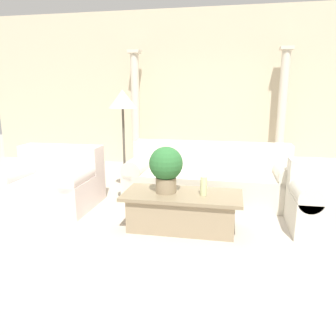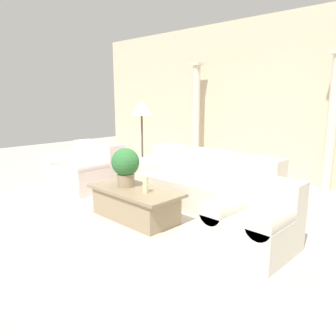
# 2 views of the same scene
# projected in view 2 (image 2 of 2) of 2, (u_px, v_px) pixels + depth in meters

# --- Properties ---
(ground_plane) EXTENTS (16.00, 16.00, 0.00)m
(ground_plane) POSITION_uv_depth(u_px,v_px,m) (164.00, 210.00, 4.85)
(ground_plane) COLOR #BCB2A3
(wall_back) EXTENTS (10.00, 0.06, 3.20)m
(wall_back) POSITION_uv_depth(u_px,v_px,m) (267.00, 99.00, 6.56)
(wall_back) COLOR beige
(wall_back) RESTS_ON ground_plane
(sofa_long) EXTENTS (2.39, 0.98, 0.81)m
(sofa_long) POSITION_uv_depth(u_px,v_px,m) (201.00, 183.00, 5.14)
(sofa_long) COLOR beige
(sofa_long) RESTS_ON ground_plane
(loveseat) EXTENTS (1.19, 0.98, 0.81)m
(loveseat) POSITION_uv_depth(u_px,v_px,m) (88.00, 169.00, 6.08)
(loveseat) COLOR silver
(loveseat) RESTS_ON ground_plane
(coffee_table) EXTENTS (1.37, 0.64, 0.42)m
(coffee_table) POSITION_uv_depth(u_px,v_px,m) (135.00, 203.00, 4.50)
(coffee_table) COLOR #998466
(coffee_table) RESTS_ON ground_plane
(potted_plant) EXTENTS (0.39, 0.39, 0.54)m
(potted_plant) POSITION_uv_depth(u_px,v_px,m) (126.00, 165.00, 4.52)
(potted_plant) COLOR #937F60
(potted_plant) RESTS_ON coffee_table
(pillar_candle) EXTENTS (0.08, 0.08, 0.22)m
(pillar_candle) POSITION_uv_depth(u_px,v_px,m) (145.00, 185.00, 4.25)
(pillar_candle) COLOR beige
(pillar_candle) RESTS_ON coffee_table
(floor_lamp) EXTENTS (0.42, 0.42, 1.60)m
(floor_lamp) POSITION_uv_depth(u_px,v_px,m) (142.00, 112.00, 5.72)
(floor_lamp) COLOR #4C473D
(floor_lamp) RESTS_ON ground_plane
(column_left) EXTENTS (0.24, 0.24, 2.38)m
(column_left) POSITION_uv_depth(u_px,v_px,m) (196.00, 116.00, 7.43)
(column_left) COLOR beige
(column_left) RESTS_ON ground_plane
(column_right) EXTENTS (0.24, 0.24, 2.38)m
(column_right) POSITION_uv_depth(u_px,v_px,m) (332.00, 123.00, 5.45)
(column_right) COLOR beige
(column_right) RESTS_ON ground_plane
(armchair) EXTENTS (0.83, 0.82, 0.78)m
(armchair) POSITION_uv_depth(u_px,v_px,m) (255.00, 220.00, 3.56)
(armchair) COLOR beige
(armchair) RESTS_ON ground_plane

